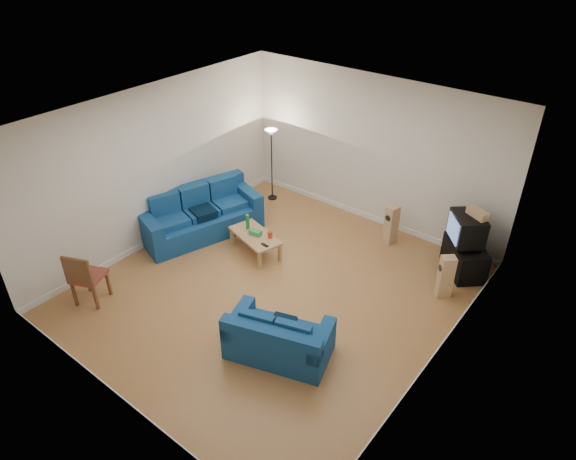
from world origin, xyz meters
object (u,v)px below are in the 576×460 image
Objects in this scene: tv_stand at (464,258)px; television at (467,228)px; coffee_table at (255,237)px; sofa_three_seat at (199,217)px; sofa_loveseat at (278,341)px.

television is (-0.06, -0.06, 0.66)m from tv_stand.
television is (3.46, 1.91, 0.60)m from coffee_table.
sofa_three_seat is 2.15× the size of coffee_table.
television reaches higher than sofa_loveseat.
sofa_three_seat reaches higher than coffee_table.
tv_stand is (3.52, 1.97, -0.06)m from coffee_table.
television is at bearing 28.93° from coffee_table.
coffee_table is (-2.13, 1.90, 0.07)m from sofa_loveseat.
sofa_loveseat is 4.09m from television.
coffee_table is at bearing -103.58° from tv_stand.
coffee_table is at bearing 120.74° from sofa_loveseat.
sofa_loveseat is (3.57, -1.75, -0.06)m from sofa_three_seat.
tv_stand is 1.16× the size of television.
tv_stand is at bearing 52.68° from sofa_loveseat.
sofa_loveseat is at bearing 81.35° from sofa_three_seat.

